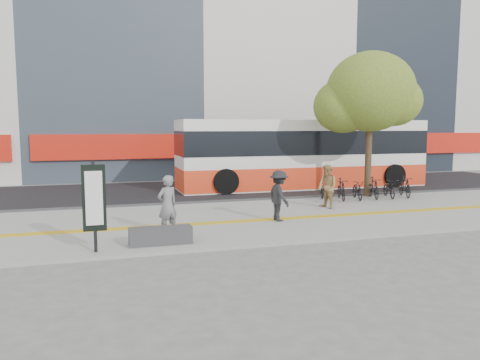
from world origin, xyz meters
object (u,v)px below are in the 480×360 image
object	(u,v)px
signboard	(94,199)
bus	(303,156)
seated_woman	(167,205)
pedestrian_tan	(327,187)
bench	(161,236)
street_tree	(368,94)
pedestrian_dark	(279,196)

from	to	relation	value
signboard	bus	xyz separation A→B (m)	(10.07, 10.01, 0.28)
seated_woman	pedestrian_tan	bearing A→B (deg)	176.44
bench	street_tree	bearing A→B (deg)	31.62
pedestrian_tan	pedestrian_dark	size ratio (longest dim) A/B	0.99
signboard	bench	bearing A→B (deg)	10.81
street_tree	bus	size ratio (longest dim) A/B	0.50
bench	street_tree	size ratio (longest dim) A/B	0.25
bus	pedestrian_dark	distance (m)	8.97
street_tree	seated_woman	size ratio (longest dim) A/B	3.76
street_tree	bus	xyz separation A→B (m)	(-1.31, 3.68, -2.86)
bus	seated_woman	distance (m)	11.92
signboard	pedestrian_dark	world-z (taller)	signboard
pedestrian_dark	seated_woman	bearing A→B (deg)	97.48
bench	seated_woman	size ratio (longest dim) A/B	0.95
bench	street_tree	distance (m)	12.23
street_tree	seated_woman	bearing A→B (deg)	-152.10
street_tree	signboard	bearing A→B (deg)	-150.93
pedestrian_dark	bench	bearing A→B (deg)	109.21
seated_woman	pedestrian_dark	world-z (taller)	seated_woman
seated_woman	pedestrian_dark	xyz separation A→B (m)	(3.71, 0.91, -0.02)
bench	pedestrian_tan	distance (m)	7.57
signboard	seated_woman	xyz separation A→B (m)	(1.93, 1.32, -0.45)
signboard	bus	bearing A→B (deg)	44.81
seated_woman	pedestrian_dark	bearing A→B (deg)	168.05
street_tree	pedestrian_tan	world-z (taller)	street_tree
bench	bus	distance (m)	12.95
signboard	pedestrian_dark	bearing A→B (deg)	21.64
street_tree	bus	world-z (taller)	street_tree
bench	pedestrian_dark	size ratio (longest dim) A/B	0.98
bus	pedestrian_dark	bearing A→B (deg)	-119.69
bus	pedestrian_tan	distance (m)	6.42
pedestrian_tan	seated_woman	bearing A→B (deg)	-81.56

